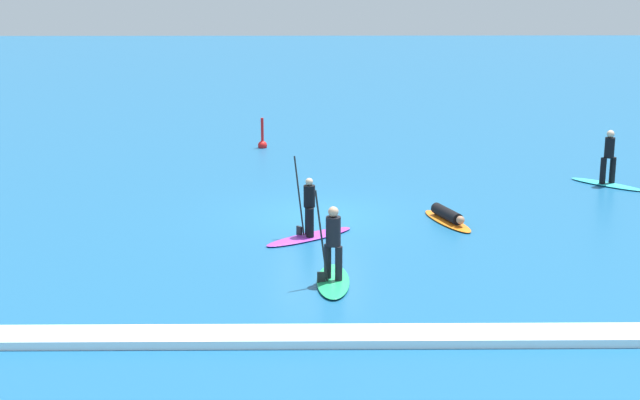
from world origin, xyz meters
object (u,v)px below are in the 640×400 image
surfer_on_green_board (333,263)px  surfer_on_orange_board (448,217)px  surfer_on_teal_board (608,169)px  surfer_on_purple_board (309,222)px  marker_buoy (262,143)px

surfer_on_green_board → surfer_on_orange_board: bearing=147.4°
surfer_on_teal_board → surfer_on_purple_board: size_ratio=0.85×
surfer_on_purple_board → surfer_on_teal_board: bearing=172.8°
surfer_on_teal_board → marker_buoy: size_ratio=1.75×
surfer_on_green_board → surfer_on_teal_board: bearing=136.7°
surfer_on_orange_board → marker_buoy: 12.23m
surfer_on_teal_board → marker_buoy: (-11.76, 6.35, -0.36)m
surfer_on_orange_board → surfer_on_purple_board: (-3.99, -1.48, 0.28)m
surfer_on_orange_board → marker_buoy: bearing=-171.8°
surfer_on_green_board → surfer_on_orange_board: surfer_on_green_board is taller
surfer_on_purple_board → marker_buoy: bearing=-119.3°
surfer_on_purple_board → surfer_on_orange_board: bearing=162.5°
surfer_on_green_board → surfer_on_purple_board: (-0.56, 3.66, -0.06)m
marker_buoy → surfer_on_orange_board: bearing=-61.5°
surfer_on_teal_board → surfer_on_purple_board: surfer_on_purple_board is taller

